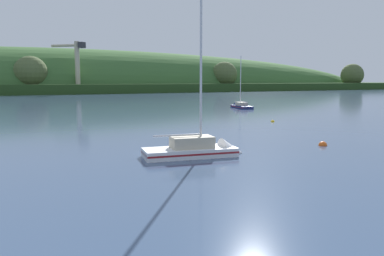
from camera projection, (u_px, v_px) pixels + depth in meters
name	position (u px, v px, depth m)	size (l,w,h in m)	color
far_shoreline_hill	(73.00, 91.00, 203.17)	(537.12, 94.41, 45.24)	#27431B
dockside_crane	(77.00, 68.00, 174.16)	(13.92, 12.57, 23.46)	#4C4C51
sailboat_near_mooring	(240.00, 107.00, 84.91)	(4.01, 8.48, 12.59)	navy
sailboat_midwater_white	(202.00, 153.00, 31.20)	(8.65, 3.83, 14.36)	white
mooring_buoy_off_fishing_boat	(273.00, 122.00, 56.85)	(0.53, 0.53, 0.61)	yellow
mooring_buoy_far_upstream	(323.00, 146.00, 36.17)	(0.79, 0.79, 0.87)	#EA5B19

